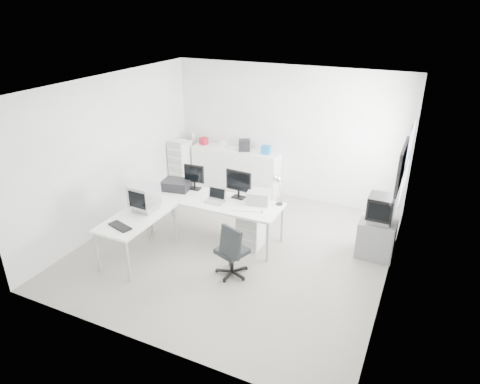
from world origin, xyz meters
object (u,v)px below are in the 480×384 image
at_px(office_chair, 232,249).
at_px(crt_tv, 380,209).
at_px(main_desk, 215,218).
at_px(inkjet_printer, 176,185).
at_px(lcd_monitor_small, 194,177).
at_px(sideboard, 236,170).
at_px(laptop, 214,197).
at_px(laser_printer, 259,197).
at_px(lcd_monitor_large, 239,185).
at_px(drawer_pedestal, 252,229).
at_px(tv_cabinet, 376,239).
at_px(filing_cabinet, 181,165).
at_px(side_desk, 139,236).
at_px(crt_monitor, 144,198).

distance_m(office_chair, crt_tv, 2.49).
distance_m(main_desk, inkjet_printer, 0.97).
height_order(lcd_monitor_small, sideboard, lcd_monitor_small).
bearing_deg(sideboard, laptop, -74.25).
bearing_deg(sideboard, inkjet_printer, -98.94).
xyz_separation_m(laser_printer, sideboard, (-1.30, 1.80, -0.37)).
relative_size(main_desk, lcd_monitor_large, 4.77).
relative_size(lcd_monitor_small, sideboard, 0.25).
relative_size(crt_tv, sideboard, 0.25).
bearing_deg(drawer_pedestal, tv_cabinet, 15.01).
bearing_deg(inkjet_printer, lcd_monitor_small, 16.88).
relative_size(crt_tv, filing_cabinet, 0.46).
distance_m(laptop, crt_tv, 2.76).
height_order(lcd_monitor_small, office_chair, lcd_monitor_small).
distance_m(side_desk, tv_cabinet, 3.95).
height_order(lcd_monitor_large, crt_tv, lcd_monitor_large).
distance_m(lcd_monitor_large, crt_tv, 2.40).
bearing_deg(laptop, filing_cabinet, 135.05).
relative_size(inkjet_printer, crt_monitor, 1.15).
distance_m(crt_monitor, tv_cabinet, 3.91).
height_order(drawer_pedestal, crt_monitor, crt_monitor).
height_order(laser_printer, crt_tv, crt_tv).
bearing_deg(laptop, crt_tv, 13.92).
bearing_deg(crt_tv, office_chair, -142.05).
bearing_deg(main_desk, laser_printer, 16.35).
bearing_deg(lcd_monitor_small, sideboard, 85.68).
bearing_deg(sideboard, filing_cabinet, -164.77).
xyz_separation_m(side_desk, lcd_monitor_small, (0.30, 1.35, 0.62)).
bearing_deg(office_chair, lcd_monitor_small, 159.35).
bearing_deg(lcd_monitor_small, lcd_monitor_large, -4.25).
bearing_deg(lcd_monitor_small, main_desk, -28.70).
bearing_deg(filing_cabinet, sideboard, 15.23).
bearing_deg(main_desk, office_chair, -49.35).
height_order(office_chair, tv_cabinet, office_chair).
bearing_deg(laser_printer, drawer_pedestal, -116.88).
bearing_deg(lcd_monitor_small, side_desk, -106.78).
distance_m(side_desk, laptop, 1.43).
bearing_deg(crt_tv, inkjet_printer, -172.15).
xyz_separation_m(laser_printer, tv_cabinet, (1.97, 0.37, -0.54)).
distance_m(side_desk, drawer_pedestal, 1.93).
distance_m(laser_printer, office_chair, 1.20).
bearing_deg(laptop, lcd_monitor_large, 48.80).
distance_m(drawer_pedestal, lcd_monitor_small, 1.44).
relative_size(lcd_monitor_small, tv_cabinet, 0.76).
height_order(side_desk, office_chair, office_chair).
bearing_deg(office_chair, laptop, 152.53).
xyz_separation_m(side_desk, sideboard, (0.30, 3.12, 0.12)).
relative_size(drawer_pedestal, filing_cabinet, 0.56).
distance_m(crt_tv, sideboard, 3.59).
distance_m(inkjet_printer, filing_cabinet, 1.86).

